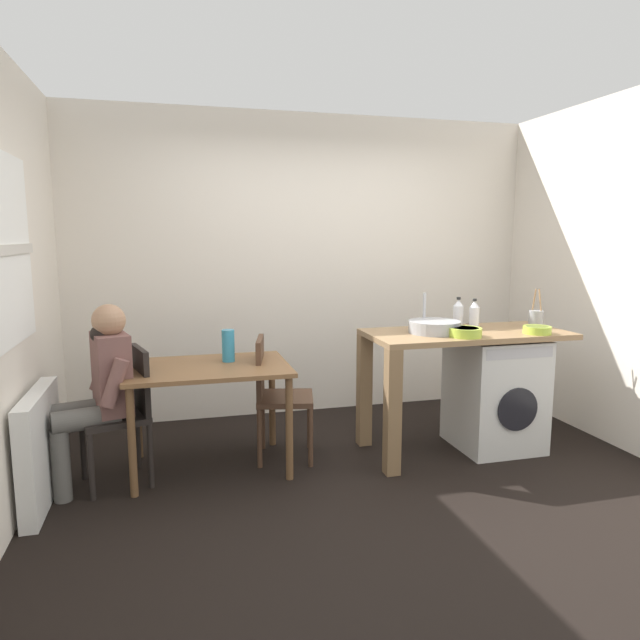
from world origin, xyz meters
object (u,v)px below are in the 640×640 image
(dining_table, at_px, (209,379))
(utensil_crock, at_px, (536,318))
(bottle_squat_brown, at_px, (474,315))
(chair_opposite, at_px, (275,391))
(vase, at_px, (228,346))
(colander, at_px, (537,329))
(mixing_bowl, at_px, (465,332))
(chair_person_seat, at_px, (126,408))
(washing_machine, at_px, (495,392))
(seated_person, at_px, (98,387))
(bottle_tall_green, at_px, (458,314))

(dining_table, bearing_deg, utensil_crock, -1.94)
(bottle_squat_brown, bearing_deg, chair_opposite, 176.57)
(bottle_squat_brown, height_order, vase, bottle_squat_brown)
(dining_table, bearing_deg, colander, -8.62)
(chair_opposite, bearing_deg, mixing_bowl, 85.23)
(chair_person_seat, relative_size, chair_opposite, 1.00)
(washing_machine, xyz_separation_m, bottle_squat_brown, (-0.14, 0.11, 0.59))
(seated_person, distance_m, vase, 0.90)
(washing_machine, distance_m, colander, 0.59)
(chair_person_seat, xyz_separation_m, seated_person, (-0.16, -0.04, 0.16))
(bottle_tall_green, distance_m, utensil_crock, 0.63)
(seated_person, height_order, mixing_bowl, seated_person)
(bottle_tall_green, xyz_separation_m, colander, (0.43, -0.38, -0.08))
(washing_machine, bearing_deg, chair_person_seat, 178.78)
(washing_machine, xyz_separation_m, colander, (0.19, -0.22, 0.52))
(dining_table, height_order, vase, vase)
(chair_person_seat, xyz_separation_m, bottle_squat_brown, (2.57, 0.05, 0.52))
(washing_machine, bearing_deg, dining_table, 176.34)
(dining_table, distance_m, vase, 0.28)
(seated_person, distance_m, colander, 3.07)
(dining_table, bearing_deg, bottle_squat_brown, -0.75)
(chair_opposite, relative_size, mixing_bowl, 3.83)
(dining_table, bearing_deg, bottle_tall_green, 0.84)
(dining_table, relative_size, vase, 4.81)
(seated_person, xyz_separation_m, colander, (3.05, -0.23, 0.28))
(seated_person, bearing_deg, utensil_crock, -104.74)
(seated_person, relative_size, washing_machine, 1.40)
(chair_person_seat, xyz_separation_m, mixing_bowl, (2.32, -0.26, 0.45))
(chair_opposite, relative_size, vase, 3.94)
(chair_person_seat, relative_size, utensil_crock, 3.00)
(utensil_crock, distance_m, colander, 0.33)
(bottle_tall_green, bearing_deg, chair_person_seat, -177.48)
(mixing_bowl, height_order, vase, mixing_bowl)
(chair_opposite, bearing_deg, bottle_squat_brown, 99.02)
(seated_person, xyz_separation_m, utensil_crock, (3.23, 0.04, 0.32))
(chair_opposite, distance_m, bottle_squat_brown, 1.63)
(chair_opposite, height_order, colander, colander)
(washing_machine, bearing_deg, seated_person, 179.70)
(dining_table, height_order, utensil_crock, utensil_crock)
(bottle_squat_brown, xyz_separation_m, utensil_crock, (0.51, -0.06, -0.03))
(bottle_tall_green, distance_m, bottle_squat_brown, 0.12)
(chair_person_seat, distance_m, chair_opposite, 1.04)
(chair_person_seat, bearing_deg, chair_opposite, -97.28)
(seated_person, bearing_deg, washing_machine, -105.70)
(utensil_crock, height_order, colander, utensil_crock)
(utensil_crock, bearing_deg, chair_person_seat, 179.90)
(chair_person_seat, distance_m, washing_machine, 2.71)
(seated_person, height_order, washing_machine, seated_person)
(dining_table, relative_size, seated_person, 0.92)
(utensil_crock, distance_m, vase, 2.39)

